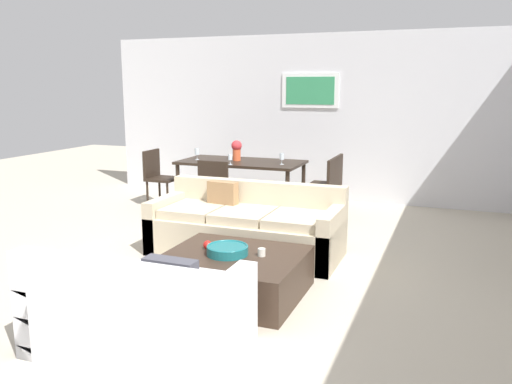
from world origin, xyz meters
The scene contains 17 objects.
ground_plane centered at (0.00, 0.00, 0.00)m, with size 18.00×18.00×0.00m, color #BCB29E.
back_wall_unit centered at (0.29, 3.53, 1.35)m, with size 8.40×0.09×2.70m.
sofa_beige centered at (-0.13, 0.34, 0.29)m, with size 2.12×0.90×0.78m.
loveseat_white centered at (-0.01, -2.00, 0.29)m, with size 1.46×0.90×0.78m.
coffee_table centered at (0.21, -0.82, 0.19)m, with size 1.23×1.07×0.38m.
decorative_bowl centered at (0.17, -0.84, 0.43)m, with size 0.38×0.38×0.09m.
candle_jar centered at (0.47, -0.76, 0.41)m, with size 0.07×0.07×0.07m, color silver.
apple_on_coffee_table centered at (-0.07, -0.76, 0.42)m, with size 0.08×0.08×0.08m, color red.
dining_table centered at (-1.02, 2.33, 0.68)m, with size 1.86×0.94×0.75m.
dining_chair_left_near centered at (-2.36, 2.12, 0.50)m, with size 0.44×0.44×0.88m.
dining_chair_right_far centered at (0.32, 2.55, 0.50)m, with size 0.44×0.44×0.88m.
dining_chair_foot centered at (-1.02, 1.46, 0.50)m, with size 0.44×0.44×0.88m.
dining_chair_right_near centered at (0.32, 2.12, 0.50)m, with size 0.44×0.44×0.88m.
wine_glass_foot centered at (-1.02, 1.93, 0.85)m, with size 0.06×0.06×0.15m.
wine_glass_right_near centered at (-0.33, 2.22, 0.86)m, with size 0.07×0.07×0.17m.
wine_glass_left_near centered at (-1.71, 2.22, 0.87)m, with size 0.07×0.07×0.18m.
centerpiece_vase centered at (-1.10, 2.36, 0.92)m, with size 0.16×0.16×0.31m.
Camera 1 is at (2.02, -4.95, 1.87)m, focal length 36.82 mm.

